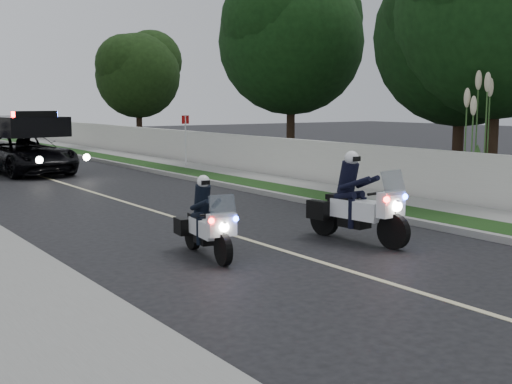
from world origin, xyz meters
The scene contains 15 objects.
ground centered at (0.00, 0.00, 0.00)m, with size 120.00×120.00×0.00m, color black.
curb_right centered at (4.10, 10.00, 0.07)m, with size 0.20×60.00×0.15m, color gray.
grass_verge centered at (4.80, 10.00, 0.08)m, with size 1.20×60.00×0.16m, color #193814.
sidewalk_right centered at (6.10, 10.00, 0.08)m, with size 1.40×60.00×0.16m, color gray.
property_wall centered at (7.10, 10.00, 0.75)m, with size 0.22×60.00×1.50m, color beige.
lane_marking centered at (0.00, 10.00, 0.00)m, with size 0.12×50.00×0.01m, color #BFB78C.
police_moto_left centered at (-1.46, 0.84, 0.00)m, with size 0.62×1.77×1.51m, color silver, non-canonical shape.
police_moto_right centered at (1.72, 0.26, 0.00)m, with size 0.76×2.18×1.85m, color white, non-canonical shape.
police_suv centered at (-0.16, 17.09, 0.00)m, with size 2.52×5.45×2.65m, color black.
sign_post centered at (6.00, 15.39, 0.00)m, with size 0.36×0.36×2.32m, color #AB0C1F, non-canonical shape.
pampas_far centered at (7.60, 1.88, 0.00)m, with size 1.32×1.32×3.77m, color #C1B495, non-canonical shape.
tree_right_a centered at (10.09, 4.53, 0.00)m, with size 5.62×5.62×9.37m, color black, non-canonical shape.
tree_right_b centered at (9.91, 3.12, 0.00)m, with size 6.37×6.37×10.61m, color #133612, non-canonical shape.
tree_right_c centered at (10.19, 13.57, 0.00)m, with size 6.25×6.25×10.41m, color #123410, non-canonical shape.
tree_right_e centered at (9.58, 27.86, 0.00)m, with size 5.06×5.06×8.44m, color #1A3510, non-canonical shape.
Camera 1 is at (-7.50, -9.59, 2.84)m, focal length 46.88 mm.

